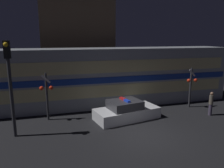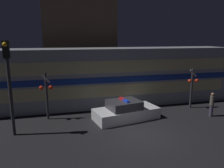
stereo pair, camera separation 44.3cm
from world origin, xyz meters
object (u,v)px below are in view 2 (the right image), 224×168
Objects in this scene: train at (100,77)px; crossing_signal_near at (192,85)px; traffic_light_corner at (9,79)px; police_car at (126,111)px; pedestrian at (212,104)px.

train reaches higher than crossing_signal_near.
police_car is at bearing 7.36° from traffic_light_corner.
crossing_signal_near is 12.39m from traffic_light_corner.
pedestrian is (5.80, -0.92, 0.33)m from police_car.
crossing_signal_near is (6.49, -2.58, -0.47)m from train.
pedestrian is 0.32× the size of traffic_light_corner.
pedestrian is at bearing -20.29° from police_car.
traffic_light_corner is at bearing 179.74° from pedestrian.
traffic_light_corner is (-5.68, -4.44, 0.94)m from train.
train is 4.09m from police_car.
traffic_light_corner reaches higher than crossing_signal_near.
crossing_signal_near is 0.59× the size of traffic_light_corner.
pedestrian reaches higher than police_car.
police_car is at bearing -74.39° from train.
pedestrian is at bearing -0.26° from traffic_light_corner.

